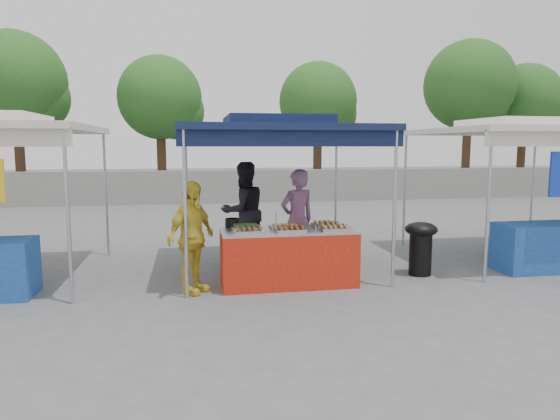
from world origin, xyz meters
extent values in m
plane|color=#555557|center=(0.00, 0.00, 0.00)|extent=(80.00, 80.00, 0.00)
cube|color=slate|center=(0.00, 11.00, 0.60)|extent=(40.00, 0.25, 1.20)
cylinder|color=#B2B2B9|center=(-1.50, -0.50, 1.15)|extent=(0.05, 0.05, 2.30)
cylinder|color=#B2B2B9|center=(1.50, -0.50, 1.15)|extent=(0.05, 0.05, 2.30)
cylinder|color=#B2B2B9|center=(-1.50, 2.50, 1.15)|extent=(0.05, 0.05, 2.30)
cylinder|color=#B2B2B9|center=(1.50, 2.50, 1.15)|extent=(0.05, 0.05, 2.30)
cube|color=#0F193D|center=(0.00, 1.00, 2.35)|extent=(3.20, 3.20, 0.10)
cube|color=#0F193D|center=(0.00, 1.00, 2.48)|extent=(1.65, 1.65, 0.18)
cube|color=#0F193D|center=(0.00, -0.50, 2.20)|extent=(3.20, 0.04, 0.25)
cylinder|color=#B2B2B9|center=(-3.00, -0.50, 1.15)|extent=(0.05, 0.05, 2.30)
cylinder|color=#B2B2B9|center=(-3.00, 2.50, 1.15)|extent=(0.05, 0.05, 2.30)
cylinder|color=#B2B2B9|center=(3.00, -0.50, 1.15)|extent=(0.05, 0.05, 2.30)
cylinder|color=#B2B2B9|center=(3.00, 2.50, 1.15)|extent=(0.05, 0.05, 2.30)
cylinder|color=#B2B2B9|center=(6.00, 2.50, 1.15)|extent=(0.05, 0.05, 2.30)
cube|color=beige|center=(4.50, 1.00, 2.35)|extent=(3.20, 3.20, 0.10)
cube|color=beige|center=(4.50, 1.00, 2.48)|extent=(1.65, 1.65, 0.18)
cube|color=#1D4A9A|center=(4.50, 0.00, 0.40)|extent=(1.80, 0.70, 0.80)
cylinder|color=#3D2717|center=(-7.67, 12.79, 1.99)|extent=(0.36, 0.36, 3.98)
sphere|color=#27591D|center=(-7.67, 12.79, 4.44)|extent=(3.64, 3.64, 3.64)
sphere|color=#27591D|center=(-7.07, 12.99, 3.87)|extent=(2.50, 2.50, 2.50)
cylinder|color=#3D2717|center=(-2.53, 12.99, 1.77)|extent=(0.36, 0.36, 3.54)
sphere|color=#27591D|center=(-2.53, 12.99, 3.95)|extent=(3.24, 3.24, 3.24)
sphere|color=#27591D|center=(-1.93, 13.19, 3.44)|extent=(2.23, 2.23, 2.23)
cylinder|color=#3D2717|center=(3.86, 13.19, 1.76)|extent=(0.36, 0.36, 3.53)
sphere|color=#27591D|center=(3.86, 13.19, 3.93)|extent=(3.22, 3.22, 3.22)
sphere|color=#27591D|center=(4.46, 13.39, 3.43)|extent=(2.22, 2.22, 2.22)
cylinder|color=#3D2717|center=(10.46, 12.83, 2.10)|extent=(0.36, 0.36, 4.20)
sphere|color=#27591D|center=(10.46, 12.83, 4.68)|extent=(3.84, 3.84, 3.84)
sphere|color=#27591D|center=(11.06, 13.03, 4.08)|extent=(2.64, 2.64, 2.64)
cylinder|color=#3D2717|center=(13.53, 13.36, 1.83)|extent=(0.36, 0.36, 3.67)
sphere|color=#27591D|center=(13.53, 13.36, 4.09)|extent=(3.35, 3.35, 3.35)
sphere|color=#27591D|center=(14.13, 13.56, 3.56)|extent=(2.31, 2.31, 2.31)
cube|color=red|center=(0.00, -0.10, 0.40)|extent=(2.00, 0.80, 0.81)
cube|color=#B2B2B9|center=(0.00, -0.10, 0.83)|extent=(2.00, 0.80, 0.04)
cube|color=silver|center=(-0.62, -0.34, 0.88)|extent=(0.42, 0.30, 0.05)
cube|color=brown|center=(-0.62, -0.34, 0.91)|extent=(0.35, 0.25, 0.02)
cube|color=silver|center=(-0.01, -0.34, 0.88)|extent=(0.42, 0.30, 0.05)
cube|color=brown|center=(-0.01, -0.34, 0.91)|extent=(0.35, 0.25, 0.02)
cube|color=silver|center=(0.64, -0.34, 0.88)|extent=(0.42, 0.30, 0.05)
cube|color=#A67339|center=(0.64, -0.34, 0.91)|extent=(0.35, 0.25, 0.02)
cube|color=silver|center=(-0.63, 0.00, 0.88)|extent=(0.42, 0.30, 0.05)
cube|color=#24531C|center=(-0.63, 0.00, 0.91)|extent=(0.35, 0.25, 0.02)
cube|color=silver|center=(-0.05, -0.03, 0.88)|extent=(0.42, 0.30, 0.05)
cube|color=gold|center=(-0.05, -0.03, 0.91)|extent=(0.35, 0.25, 0.02)
cube|color=silver|center=(0.61, 0.01, 0.88)|extent=(0.42, 0.30, 0.05)
cube|color=#A67339|center=(0.61, 0.01, 0.91)|extent=(0.35, 0.25, 0.02)
cylinder|color=black|center=(-0.80, 0.26, 0.91)|extent=(0.22, 0.22, 0.13)
cylinder|color=#B2B2B9|center=(-0.20, -0.23, 0.89)|extent=(0.07, 0.07, 0.09)
cylinder|color=black|center=(2.22, 0.09, 0.35)|extent=(0.36, 0.36, 0.70)
ellipsoid|color=black|center=(2.22, 0.09, 0.76)|extent=(0.52, 0.52, 0.23)
cube|color=#13319A|center=(-0.37, 0.60, 0.13)|extent=(0.44, 0.31, 0.26)
cube|color=#13319A|center=(0.24, 0.66, 0.16)|extent=(0.52, 0.37, 0.31)
cube|color=#13319A|center=(0.24, 0.66, 0.46)|extent=(0.48, 0.34, 0.29)
imported|color=#825377|center=(0.32, 0.75, 0.85)|extent=(0.72, 0.59, 1.71)
imported|color=black|center=(-0.48, 1.67, 0.90)|extent=(1.07, 0.97, 1.80)
imported|color=gold|center=(-1.43, -0.27, 0.80)|extent=(0.90, 0.97, 1.60)
camera|label=1|loc=(-1.42, -7.30, 2.09)|focal=32.00mm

